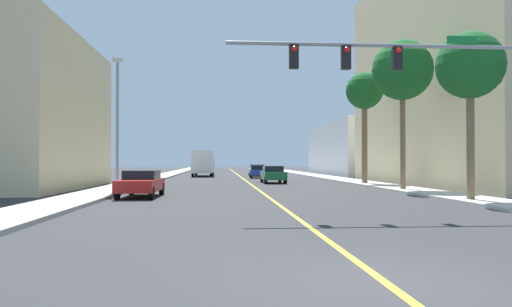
# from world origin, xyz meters

# --- Properties ---
(ground) EXTENTS (192.00, 192.00, 0.00)m
(ground) POSITION_xyz_m (0.00, 42.00, 0.00)
(ground) COLOR #2D2D30
(sidewalk_left) EXTENTS (2.55, 168.00, 0.15)m
(sidewalk_left) POSITION_xyz_m (-9.12, 42.00, 0.07)
(sidewalk_left) COLOR #9E9B93
(sidewalk_left) RESTS_ON ground
(sidewalk_right) EXTENTS (2.55, 168.00, 0.15)m
(sidewalk_right) POSITION_xyz_m (9.12, 42.00, 0.07)
(sidewalk_right) COLOR beige
(sidewalk_right) RESTS_ON ground
(lane_marking_center) EXTENTS (0.16, 144.00, 0.01)m
(lane_marking_center) POSITION_xyz_m (0.00, 42.00, 0.00)
(lane_marking_center) COLOR yellow
(lane_marking_center) RESTS_ON ground
(building_right_near) EXTENTS (14.38, 27.07, 17.99)m
(building_right_near) POSITION_xyz_m (18.77, 29.48, 8.99)
(building_right_near) COLOR beige
(building_right_near) RESTS_ON ground
(building_right_far) EXTENTS (11.74, 23.50, 6.84)m
(building_right_far) POSITION_xyz_m (17.45, 57.62, 3.42)
(building_right_far) COLOR silver
(building_right_far) RESTS_ON ground
(traffic_signal_mast) EXTENTS (10.64, 0.36, 6.17)m
(traffic_signal_mast) POSITION_xyz_m (4.59, 9.55, 4.82)
(traffic_signal_mast) COLOR gray
(traffic_signal_mast) RESTS_ON sidewalk_right
(street_lamp) EXTENTS (0.56, 0.28, 7.61)m
(street_lamp) POSITION_xyz_m (-8.35, 21.43, 4.38)
(street_lamp) COLOR gray
(street_lamp) RESTS_ON sidewalk_left
(palm_near) EXTENTS (3.00, 3.00, 7.48)m
(palm_near) POSITION_xyz_m (8.67, 13.80, 6.05)
(palm_near) COLOR brown
(palm_near) RESTS_ON sidewalk_right
(palm_mid) EXTENTS (3.69, 3.69, 9.13)m
(palm_mid) POSITION_xyz_m (8.71, 22.04, 7.38)
(palm_mid) COLOR brown
(palm_mid) RESTS_ON sidewalk_right
(palm_far) EXTENTS (2.88, 2.88, 8.63)m
(palm_far) POSITION_xyz_m (8.80, 30.29, 7.15)
(palm_far) COLOR brown
(palm_far) RESTS_ON sidewalk_right
(car_white) EXTENTS (1.98, 4.62, 1.40)m
(car_white) POSITION_xyz_m (2.09, 52.67, 0.74)
(car_white) COLOR white
(car_white) RESTS_ON ground
(car_blue) EXTENTS (2.01, 4.03, 1.33)m
(car_blue) POSITION_xyz_m (1.76, 45.95, 0.71)
(car_blue) COLOR #1E389E
(car_blue) RESTS_ON ground
(car_green) EXTENTS (1.83, 4.38, 1.43)m
(car_green) POSITION_xyz_m (1.99, 33.61, 0.74)
(car_green) COLOR #196638
(car_green) RESTS_ON ground
(car_red) EXTENTS (1.95, 4.62, 1.36)m
(car_red) POSITION_xyz_m (-6.51, 18.33, 0.72)
(car_red) COLOR red
(car_red) RESTS_ON ground
(delivery_truck) EXTENTS (2.59, 8.14, 3.04)m
(delivery_truck) POSITION_xyz_m (-4.42, 52.41, 1.63)
(delivery_truck) COLOR #194799
(delivery_truck) RESTS_ON ground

